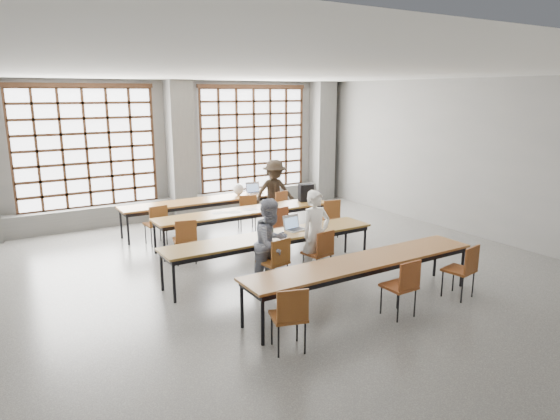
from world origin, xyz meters
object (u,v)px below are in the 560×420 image
Objects in this scene: chair_back_left at (157,221)px; student_male at (316,234)px; plastic_bag at (239,189)px; chair_mid_left at (185,237)px; chair_mid_centre at (277,222)px; mouse at (316,227)px; backpack at (306,193)px; red_pouch at (288,313)px; chair_back_mid at (247,209)px; chair_near_right at (464,266)px; student_back at (275,193)px; green_box at (267,232)px; chair_mid_right at (330,214)px; chair_near_mid at (403,282)px; desk_row_a at (206,202)px; phone at (283,235)px; desk_row_b at (246,213)px; chair_back_right at (278,205)px; desk_row_d at (364,264)px; student_female at (271,243)px; chair_front_right at (320,249)px; desk_row_c at (272,239)px; laptop_back at (254,190)px; chair_front_left at (276,258)px; chair_near_left at (290,313)px; laptop_front at (294,226)px.

student_male is (1.78, -3.29, 0.24)m from chair_back_left.
plastic_bag reaches higher than chair_back_left.
chair_back_left is 1.46m from chair_mid_left.
chair_mid_centre reaches higher than mouse.
backpack is 2.00× the size of red_pouch.
red_pouch is at bearing -131.72° from mouse.
chair_back_left is at bearing 145.37° from chair_mid_centre.
chair_back_mid and chair_near_right have the same top height.
student_back reaches higher than chair_mid_centre.
chair_mid_left is at bearing 129.88° from green_box.
green_box is 3.59m from plastic_bag.
chair_back_left and chair_mid_left have the same top height.
chair_near_mid is (-1.59, -3.84, 0.00)m from chair_mid_right.
student_back is at bearing -17.35° from desk_row_a.
phone is (-0.77, -0.08, -0.01)m from mouse.
chair_mid_right reaches higher than desk_row_b.
chair_back_right is 4.40× the size of red_pouch.
desk_row_d is 4.55× the size of chair_back_right.
student_female reaches higher than chair_mid_centre.
chair_front_right is (-1.22, -3.42, 0.00)m from chair_back_right.
backpack reaches higher than desk_row_c.
student_female reaches higher than desk_row_c.
plastic_bag is (-0.46, -0.06, 0.08)m from laptop_back.
chair_mid_left is 0.58× the size of student_female.
chair_front_left is (-2.59, -1.97, 0.00)m from chair_mid_right.
chair_back_left is at bearing -163.51° from plastic_bag.
chair_near_mid is (1.92, -0.00, 0.00)m from chair_near_left.
plastic_bag reaches higher than chair_near_right.
chair_back_mid is 5.66m from red_pouch.
desk_row_b is 10.22× the size of laptop_back.
mouse is at bearing -107.43° from chair_back_right.
desk_row_d is (0.50, -1.88, 0.00)m from desk_row_c.
chair_front_right is 0.58× the size of student_female.
chair_mid_centre is (-0.07, -1.46, 0.00)m from chair_back_mid.
chair_back_right is (1.83, 2.79, -0.13)m from desk_row_c.
phone reaches higher than desk_row_a.
chair_back_mid is 1.42m from backpack.
chair_front_right is 1.88m from chair_near_mid.
laptop_back is (-0.45, 6.03, 0.25)m from chair_near_right.
student_back is (-0.49, 1.58, 0.27)m from chair_mid_right.
chair_back_mid is (2.17, 0.00, 0.00)m from chair_back_left.
student_male reaches higher than chair_back_right.
chair_mid_left is 1.00× the size of chair_mid_right.
laptop_front is at bearing -99.65° from plastic_bag.
desk_row_b is 20.00× the size of red_pouch.
chair_back_right is at bearing -21.16° from desk_row_a.
laptop_front is at bearing -107.32° from chair_mid_centre.
desk_row_c is 4.55× the size of chair_mid_right.
green_box is at bearing 133.02° from chair_front_right.
chair_near_mid is 6.10m from laptop_back.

